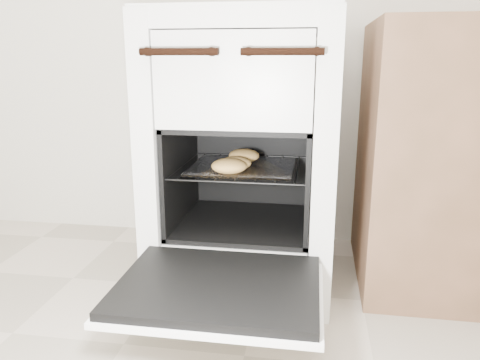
# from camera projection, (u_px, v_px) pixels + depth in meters

# --- Properties ---
(stove) EXTENTS (0.58, 0.65, 0.89)m
(stove) POSITION_uv_depth(u_px,v_px,m) (247.00, 156.00, 1.59)
(stove) COLOR white
(stove) RESTS_ON ground
(oven_door) EXTENTS (0.52, 0.41, 0.04)m
(oven_door) POSITION_uv_depth(u_px,v_px,m) (218.00, 288.00, 1.18)
(oven_door) COLOR black
(oven_door) RESTS_ON stove
(oven_rack) EXTENTS (0.42, 0.41, 0.01)m
(oven_rack) POSITION_uv_depth(u_px,v_px,m) (244.00, 167.00, 1.53)
(oven_rack) COLOR black
(oven_rack) RESTS_ON stove
(foil_sheet) EXTENTS (0.33, 0.29, 0.01)m
(foil_sheet) POSITION_uv_depth(u_px,v_px,m) (243.00, 167.00, 1.51)
(foil_sheet) COLOR white
(foil_sheet) RESTS_ON oven_rack
(baked_rolls) EXTENTS (0.17, 0.31, 0.04)m
(baked_rolls) POSITION_uv_depth(u_px,v_px,m) (236.00, 161.00, 1.48)
(baked_rolls) COLOR tan
(baked_rolls) RESTS_ON foil_sheet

